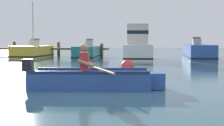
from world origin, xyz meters
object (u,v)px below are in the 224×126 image
(moored_boat_teal, at_px, (88,52))
(mooring_buoy, at_px, (128,66))
(rowboat_with_person, at_px, (93,79))
(moored_boat_white, at_px, (138,46))
(moored_boat_blue, at_px, (198,52))
(moored_boat_yellow, at_px, (33,52))

(moored_boat_teal, distance_m, mooring_buoy, 12.40)
(rowboat_with_person, distance_m, moored_boat_teal, 16.52)
(rowboat_with_person, distance_m, mooring_buoy, 4.45)
(moored_boat_white, height_order, moored_boat_blue, moored_boat_white)
(moored_boat_yellow, distance_m, moored_boat_white, 8.39)
(moored_boat_teal, bearing_deg, mooring_buoy, -71.66)
(moored_boat_white, distance_m, moored_boat_blue, 4.49)
(moored_boat_yellow, height_order, moored_boat_teal, moored_boat_yellow)
(moored_boat_yellow, bearing_deg, moored_boat_white, -9.16)
(moored_boat_yellow, relative_size, moored_boat_teal, 0.78)
(rowboat_with_person, relative_size, moored_boat_white, 0.62)
(moored_boat_white, bearing_deg, moored_boat_teal, 159.86)
(moored_boat_yellow, height_order, moored_boat_white, moored_boat_yellow)
(rowboat_with_person, xyz_separation_m, moored_boat_blue, (4.86, 15.86, 0.24))
(mooring_buoy, bearing_deg, moored_boat_yellow, 125.47)
(moored_boat_blue, bearing_deg, moored_boat_white, -165.89)
(moored_boat_yellow, bearing_deg, mooring_buoy, -54.53)
(rowboat_with_person, bearing_deg, moored_boat_yellow, 115.70)
(moored_boat_yellow, relative_size, moored_boat_white, 0.79)
(moored_boat_white, relative_size, mooring_buoy, 11.55)
(moored_boat_white, xyz_separation_m, moored_boat_blue, (4.34, 1.09, -0.43))
(rowboat_with_person, relative_size, moored_boat_yellow, 0.79)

